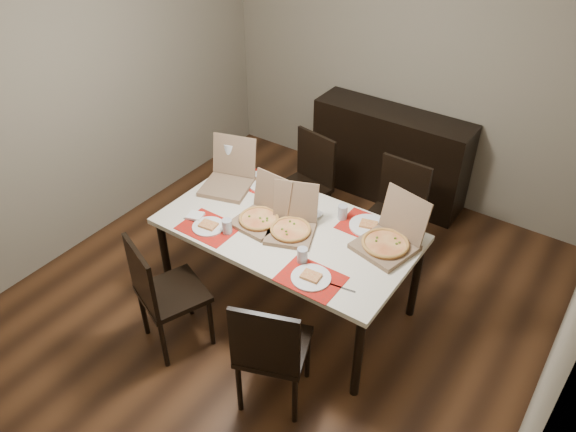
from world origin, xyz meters
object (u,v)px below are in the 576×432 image
object	(u,v)px
sideboard	(389,155)
soda_bottle	(231,158)
chair_near_left	(162,291)
chair_near_right	(270,349)
dip_bowl	(314,215)
pizza_box_center	(292,226)
dining_table	(288,235)
chair_far_left	(306,181)
chair_far_right	(395,211)

from	to	relation	value
sideboard	soda_bottle	xyz separation A→B (m)	(-0.72, -1.48, 0.44)
chair_near_left	sideboard	bearing A→B (deg)	81.09
sideboard	chair_near_right	xyz separation A→B (m)	(0.49, -2.62, 0.06)
sideboard	chair_near_left	xyz separation A→B (m)	(-0.41, -2.63, 0.06)
dip_bowl	soda_bottle	world-z (taller)	soda_bottle
sideboard	pizza_box_center	world-z (taller)	pizza_box_center
dining_table	chair_near_right	world-z (taller)	chair_near_right
chair_far_left	soda_bottle	xyz separation A→B (m)	(-0.37, -0.55, 0.38)
chair_far_left	soda_bottle	world-z (taller)	soda_bottle
sideboard	chair_near_left	distance (m)	2.67
dining_table	chair_near_left	distance (m)	0.96
dining_table	chair_near_right	xyz separation A→B (m)	(0.42, -0.80, -0.17)
dip_bowl	pizza_box_center	bearing A→B (deg)	-97.61
chair_near_right	chair_far_left	xyz separation A→B (m)	(-0.84, 1.70, 0.00)
sideboard	pizza_box_center	distance (m)	1.88
chair_far_left	dip_bowl	size ratio (longest dim) A/B	8.43
sideboard	soda_bottle	size ratio (longest dim) A/B	4.58
chair_far_left	soda_bottle	size ratio (longest dim) A/B	2.84
chair_far_right	soda_bottle	size ratio (longest dim) A/B	2.84
sideboard	chair_far_right	distance (m)	1.02
dining_table	pizza_box_center	xyz separation A→B (m)	(0.05, -0.03, 0.12)
sideboard	chair_far_left	bearing A→B (deg)	-110.98
chair_far_right	chair_far_left	bearing A→B (deg)	-178.13
sideboard	dining_table	distance (m)	1.83
dip_bowl	soda_bottle	size ratio (longest dim) A/B	0.34
chair_near_right	dip_bowl	distance (m)	1.11
chair_near_right	dining_table	bearing A→B (deg)	117.85
dining_table	chair_far_right	bearing A→B (deg)	65.58
chair_far_left	dip_bowl	world-z (taller)	chair_far_left
pizza_box_center	dip_bowl	world-z (taller)	pizza_box_center
dining_table	dip_bowl	distance (m)	0.25
pizza_box_center	soda_bottle	world-z (taller)	soda_bottle
dining_table	pizza_box_center	world-z (taller)	pizza_box_center
chair_far_right	pizza_box_center	distance (m)	1.06
soda_bottle	dip_bowl	bearing A→B (deg)	-7.88
sideboard	chair_near_right	world-z (taller)	chair_near_right
chair_near_right	dip_bowl	bearing A→B (deg)	108.45
chair_near_left	chair_near_right	distance (m)	0.90
sideboard	dining_table	bearing A→B (deg)	-87.94
chair_near_right	chair_far_right	distance (m)	1.72
chair_near_right	chair_far_left	size ratio (longest dim) A/B	1.00
pizza_box_center	soda_bottle	size ratio (longest dim) A/B	1.36
pizza_box_center	dining_table	bearing A→B (deg)	150.25
chair_far_left	chair_far_right	size ratio (longest dim) A/B	1.00
sideboard	chair_far_left	xyz separation A→B (m)	(-0.35, -0.92, 0.06)
dining_table	pizza_box_center	bearing A→B (deg)	-29.75
soda_bottle	chair_near_left	bearing A→B (deg)	-74.93
dining_table	chair_far_left	size ratio (longest dim) A/B	1.94
dining_table	chair_near_left	size ratio (longest dim) A/B	1.94
dip_bowl	chair_near_left	bearing A→B (deg)	-118.48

